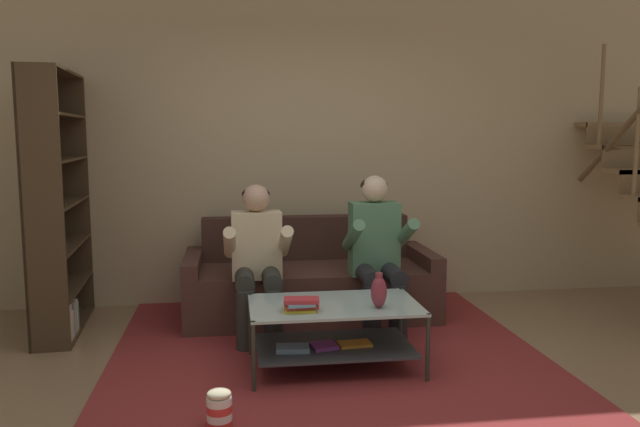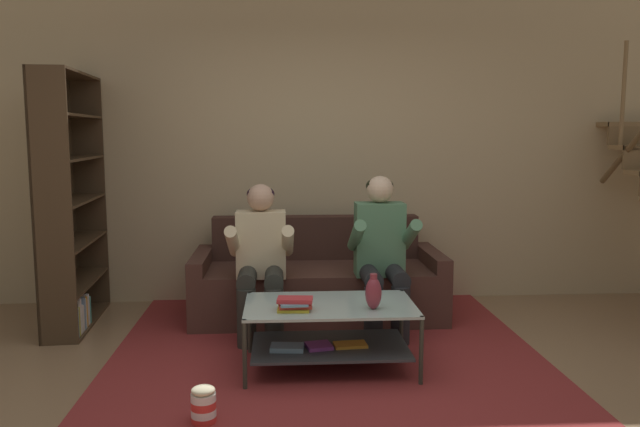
{
  "view_description": "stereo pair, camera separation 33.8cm",
  "coord_description": "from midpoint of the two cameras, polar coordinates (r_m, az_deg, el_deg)",
  "views": [
    {
      "loc": [
        -0.58,
        -3.29,
        1.55
      ],
      "look_at": [
        0.03,
        1.0,
        0.99
      ],
      "focal_mm": 35.0,
      "sensor_mm": 36.0,
      "label": 1
    },
    {
      "loc": [
        -0.24,
        -3.32,
        1.55
      ],
      "look_at": [
        0.03,
        1.0,
        0.99
      ],
      "focal_mm": 35.0,
      "sensor_mm": 36.0,
      "label": 2
    }
  ],
  "objects": [
    {
      "name": "ground",
      "position": [
        3.68,
        3.24,
        -17.62
      ],
      "size": [
        16.8,
        16.8,
        0.0
      ],
      "primitive_type": "plane",
      "color": "#977553"
    },
    {
      "name": "back_partition",
      "position": [
        5.78,
        0.41,
        6.36
      ],
      "size": [
        8.4,
        0.12,
        2.9
      ],
      "primitive_type": "cube",
      "color": "#CAB387",
      "rests_on": "ground"
    },
    {
      "name": "couch",
      "position": [
        5.34,
        1.6,
        -6.4
      ],
      "size": [
        2.08,
        0.87,
        0.82
      ],
      "color": "#4B2E25",
      "rests_on": "ground"
    },
    {
      "name": "person_seated_left",
      "position": [
        4.74,
        -3.41,
        -3.75
      ],
      "size": [
        0.5,
        0.58,
        1.16
      ],
      "color": "#2D2E28",
      "rests_on": "ground"
    },
    {
      "name": "person_seated_right",
      "position": [
        4.83,
        7.65,
        -3.26
      ],
      "size": [
        0.5,
        0.58,
        1.22
      ],
      "color": "#222326",
      "rests_on": "ground"
    },
    {
      "name": "coffee_table",
      "position": [
        4.16,
        3.15,
        -10.28
      ],
      "size": [
        1.11,
        0.66,
        0.44
      ],
      "color": "#ACC4BC",
      "rests_on": "ground"
    },
    {
      "name": "area_rug",
      "position": [
        4.72,
        2.46,
        -11.79
      ],
      "size": [
        3.0,
        3.18,
        0.01
      ],
      "color": "maroon",
      "rests_on": "ground"
    },
    {
      "name": "vase",
      "position": [
        4.0,
        7.34,
        -7.2
      ],
      "size": [
        0.1,
        0.1,
        0.23
      ],
      "color": "maroon",
      "rests_on": "coffee_table"
    },
    {
      "name": "book_stack",
      "position": [
        3.96,
        0.11,
        -8.29
      ],
      "size": [
        0.23,
        0.18,
        0.08
      ],
      "color": "gold",
      "rests_on": "coffee_table"
    },
    {
      "name": "bookshelf",
      "position": [
        5.31,
        -20.54,
        -0.45
      ],
      "size": [
        0.35,
        1.14,
        2.03
      ],
      "color": "#463321",
      "rests_on": "ground"
    },
    {
      "name": "popcorn_tub",
      "position": [
        3.52,
        -7.79,
        -16.98
      ],
      "size": [
        0.13,
        0.13,
        0.21
      ],
      "color": "red",
      "rests_on": "ground"
    }
  ]
}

